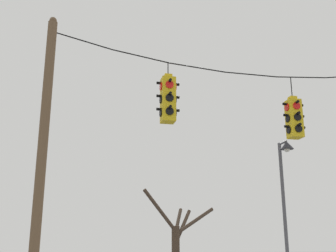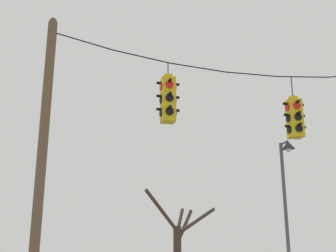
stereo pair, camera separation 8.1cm
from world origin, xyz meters
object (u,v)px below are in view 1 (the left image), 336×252
street_lamp (286,184)px  bare_tree (177,243)px  traffic_light_near_right_pole (168,99)px  traffic_light_over_intersection (294,118)px  utility_pole_left (41,164)px

street_lamp → bare_tree: bearing=116.8°
traffic_light_near_right_pole → bare_tree: size_ratio=0.37×
traffic_light_over_intersection → street_lamp: size_ratio=0.31×
traffic_light_near_right_pole → utility_pole_left: bearing=-180.0°
traffic_light_near_right_pole → traffic_light_over_intersection: 3.43m
street_lamp → utility_pole_left: bearing=-155.5°
traffic_light_near_right_pole → bare_tree: 9.68m
utility_pole_left → traffic_light_over_intersection: (6.32, 0.00, 1.49)m
traffic_light_over_intersection → utility_pole_left: bearing=-180.0°
bare_tree → traffic_light_near_right_pole: bearing=-105.1°
traffic_light_over_intersection → street_lamp: traffic_light_over_intersection is taller
traffic_light_over_intersection → bare_tree: (-1.06, 8.74, -3.15)m
street_lamp → bare_tree: (-2.60, 5.16, -1.95)m
traffic_light_near_right_pole → traffic_light_over_intersection: traffic_light_near_right_pole is taller
utility_pole_left → traffic_light_near_right_pole: size_ratio=4.63×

